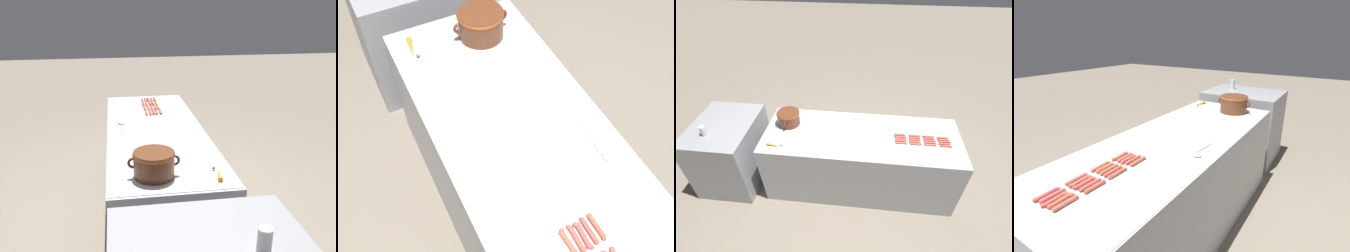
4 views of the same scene
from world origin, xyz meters
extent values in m
plane|color=#756B5B|center=(0.00, 0.00, 0.00)|extent=(20.00, 20.00, 0.00)
cube|color=#9EA0A5|center=(0.00, 0.00, 0.43)|extent=(0.86, 2.35, 0.87)
cube|color=silver|center=(0.00, 0.00, 0.87)|extent=(0.84, 2.30, 0.00)
cube|color=gray|center=(-0.06, 1.71, 0.46)|extent=(0.94, 0.74, 0.92)
cylinder|color=#B7453F|center=(-0.10, -0.96, 0.88)|extent=(0.03, 0.11, 0.02)
sphere|color=#B7453F|center=(-0.11, -1.01, 0.88)|extent=(0.02, 0.02, 0.02)
sphere|color=#B7453F|center=(-0.10, -0.90, 0.88)|extent=(0.02, 0.02, 0.02)
cylinder|color=#AB513E|center=(-0.10, -0.79, 0.88)|extent=(0.03, 0.11, 0.02)
sphere|color=#AB513E|center=(-0.10, -0.84, 0.88)|extent=(0.02, 0.02, 0.02)
sphere|color=#AB513E|center=(-0.10, -0.73, 0.88)|extent=(0.02, 0.02, 0.02)
cylinder|color=#B44F3F|center=(-0.11, -0.62, 0.88)|extent=(0.02, 0.11, 0.02)
sphere|color=#B44F3F|center=(-0.11, -0.68, 0.88)|extent=(0.02, 0.02, 0.02)
sphere|color=#B44F3F|center=(-0.11, -0.56, 0.88)|extent=(0.02, 0.02, 0.02)
cylinder|color=#B7513C|center=(-0.11, -0.46, 0.88)|extent=(0.03, 0.12, 0.02)
sphere|color=#B7513C|center=(-0.11, -0.52, 0.88)|extent=(0.02, 0.02, 0.02)
sphere|color=#B7513C|center=(-0.10, -0.40, 0.88)|extent=(0.02, 0.02, 0.02)
cylinder|color=#B64941|center=(-0.07, -0.95, 0.88)|extent=(0.02, 0.11, 0.02)
sphere|color=#B64941|center=(-0.07, -1.00, 0.88)|extent=(0.02, 0.02, 0.02)
sphere|color=#B64941|center=(-0.07, -0.89, 0.88)|extent=(0.02, 0.02, 0.02)
cylinder|color=#B14B3D|center=(-0.07, -0.79, 0.88)|extent=(0.03, 0.12, 0.02)
sphere|color=#B14B3D|center=(-0.07, -0.85, 0.88)|extent=(0.02, 0.02, 0.02)
sphere|color=#B14B3D|center=(-0.06, -0.73, 0.88)|extent=(0.02, 0.02, 0.02)
cylinder|color=#B3523A|center=(-0.07, -0.62, 0.88)|extent=(0.03, 0.12, 0.02)
sphere|color=#B3523A|center=(-0.07, -0.67, 0.88)|extent=(0.02, 0.02, 0.02)
sphere|color=#B3523A|center=(-0.08, -0.56, 0.88)|extent=(0.02, 0.02, 0.02)
cylinder|color=#B84F3E|center=(-0.07, -0.46, 0.88)|extent=(0.03, 0.11, 0.02)
sphere|color=#B84F3E|center=(-0.07, -0.51, 0.88)|extent=(0.02, 0.02, 0.02)
sphere|color=#B84F3E|center=(-0.07, -0.40, 0.88)|extent=(0.02, 0.02, 0.02)
cylinder|color=#B2453D|center=(-0.03, -0.96, 0.88)|extent=(0.03, 0.12, 0.02)
sphere|color=#B2453D|center=(-0.03, -1.01, 0.88)|extent=(0.02, 0.02, 0.02)
sphere|color=#B2453D|center=(-0.03, -0.90, 0.88)|extent=(0.02, 0.02, 0.02)
cylinder|color=#B74840|center=(-0.03, -0.79, 0.88)|extent=(0.03, 0.12, 0.02)
sphere|color=#B74840|center=(-0.04, -0.85, 0.88)|extent=(0.02, 0.02, 0.02)
sphere|color=#B74840|center=(-0.03, -0.73, 0.88)|extent=(0.02, 0.02, 0.02)
cylinder|color=#AC4F3C|center=(-0.04, -0.62, 0.88)|extent=(0.03, 0.11, 0.02)
sphere|color=#AC4F3C|center=(-0.03, -0.67, 0.88)|extent=(0.02, 0.02, 0.02)
sphere|color=#AC4F3C|center=(-0.04, -0.56, 0.88)|extent=(0.02, 0.02, 0.02)
cylinder|color=#B64B40|center=(-0.03, -0.46, 0.88)|extent=(0.03, 0.12, 0.02)
sphere|color=#B64B40|center=(-0.03, -0.52, 0.88)|extent=(0.02, 0.02, 0.02)
sphere|color=#B64B40|center=(-0.04, -0.40, 0.88)|extent=(0.02, 0.02, 0.02)
cylinder|color=#B0503B|center=(0.00, -0.95, 0.88)|extent=(0.03, 0.12, 0.02)
sphere|color=#B0503B|center=(0.00, -1.00, 0.88)|extent=(0.02, 0.02, 0.02)
sphere|color=#B0503B|center=(0.01, -0.89, 0.88)|extent=(0.02, 0.02, 0.02)
cylinder|color=#AB4C3C|center=(0.01, -0.78, 0.88)|extent=(0.02, 0.11, 0.02)
sphere|color=#AB4C3C|center=(0.01, -0.84, 0.88)|extent=(0.02, 0.02, 0.02)
sphere|color=#AB4C3C|center=(0.01, -0.73, 0.88)|extent=(0.02, 0.02, 0.02)
cylinder|color=#B64739|center=(0.00, -0.62, 0.88)|extent=(0.02, 0.11, 0.02)
sphere|color=#B64739|center=(0.00, -0.68, 0.88)|extent=(0.02, 0.02, 0.02)
sphere|color=#B64739|center=(0.00, -0.56, 0.88)|extent=(0.02, 0.02, 0.02)
cylinder|color=#B1473E|center=(0.00, -0.45, 0.88)|extent=(0.02, 0.11, 0.02)
sphere|color=#B1473E|center=(0.00, -0.51, 0.88)|extent=(0.02, 0.02, 0.02)
sphere|color=#B1473E|center=(0.00, -0.40, 0.88)|extent=(0.02, 0.02, 0.02)
cylinder|color=#B7503B|center=(0.04, -0.95, 0.88)|extent=(0.02, 0.11, 0.02)
sphere|color=#B7503B|center=(0.04, -1.00, 0.88)|extent=(0.02, 0.02, 0.02)
sphere|color=#B7503B|center=(0.04, -0.89, 0.88)|extent=(0.02, 0.02, 0.02)
cylinder|color=#B24839|center=(0.04, -0.78, 0.88)|extent=(0.03, 0.11, 0.02)
sphere|color=#B24839|center=(0.04, -0.84, 0.88)|extent=(0.02, 0.02, 0.02)
sphere|color=#B24839|center=(0.04, -0.72, 0.88)|extent=(0.02, 0.02, 0.02)
cylinder|color=#AC4D3E|center=(0.04, -0.62, 0.88)|extent=(0.03, 0.11, 0.02)
sphere|color=#AC4D3E|center=(0.04, -0.68, 0.88)|extent=(0.02, 0.02, 0.02)
sphere|color=#AC4D3E|center=(0.04, -0.56, 0.88)|extent=(0.02, 0.02, 0.02)
cylinder|color=#AD4D39|center=(0.04, -0.45, 0.88)|extent=(0.03, 0.11, 0.02)
sphere|color=#AD4D39|center=(0.04, -0.51, 0.88)|extent=(0.02, 0.02, 0.02)
sphere|color=#AD4D39|center=(0.04, -0.39, 0.88)|extent=(0.02, 0.02, 0.02)
cylinder|color=#562D19|center=(0.12, 0.91, 0.96)|extent=(0.27, 0.27, 0.17)
torus|color=brown|center=(0.12, 0.91, 1.03)|extent=(0.28, 0.28, 0.03)
torus|color=#562D19|center=(-0.02, 0.91, 0.97)|extent=(0.08, 0.02, 0.08)
torus|color=#562D19|center=(0.25, 0.91, 0.97)|extent=(0.08, 0.02, 0.08)
cylinder|color=#B7B7BC|center=(0.28, -0.04, 0.88)|extent=(0.04, 0.22, 0.01)
ellipsoid|color=#B7B7BC|center=(0.30, -0.18, 0.88)|extent=(0.08, 0.06, 0.02)
cone|color=orange|center=(-0.31, 0.98, 0.89)|extent=(0.06, 0.17, 0.03)
sphere|color=#387F2D|center=(-0.29, 0.89, 0.89)|extent=(0.02, 0.02, 0.02)
cylinder|color=#BCBCC1|center=(-0.27, 1.80, 0.98)|extent=(0.07, 0.07, 0.12)
cylinder|color=silver|center=(-0.27, 1.80, 1.05)|extent=(0.06, 0.06, 0.00)
camera|label=1|loc=(0.34, 3.03, 1.97)|focal=38.39mm
camera|label=2|loc=(-0.66, -0.98, 2.59)|focal=45.81mm
camera|label=3|loc=(-2.23, -0.04, 2.82)|focal=26.48mm
camera|label=4|loc=(1.03, -1.48, 1.62)|focal=26.97mm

